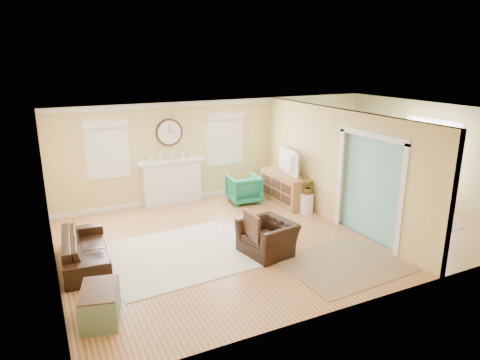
% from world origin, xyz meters
% --- Properties ---
extents(floor, '(9.00, 9.00, 0.00)m').
position_xyz_m(floor, '(0.00, 0.00, 0.00)').
color(floor, '#925C30').
rests_on(floor, ground).
extents(wall_back, '(9.00, 0.02, 2.60)m').
position_xyz_m(wall_back, '(0.00, 3.00, 1.30)').
color(wall_back, '#DDC56F').
rests_on(wall_back, ground).
extents(wall_front, '(9.00, 0.02, 2.60)m').
position_xyz_m(wall_front, '(0.00, -3.00, 1.30)').
color(wall_front, '#DDC56F').
rests_on(wall_front, ground).
extents(wall_left, '(0.02, 6.00, 2.60)m').
position_xyz_m(wall_left, '(-4.50, 0.00, 1.30)').
color(wall_left, '#DDC56F').
rests_on(wall_left, ground).
extents(wall_right, '(0.02, 6.00, 2.60)m').
position_xyz_m(wall_right, '(4.50, 0.00, 1.30)').
color(wall_right, '#DDC56F').
rests_on(wall_right, ground).
extents(ceiling, '(9.00, 6.00, 0.02)m').
position_xyz_m(ceiling, '(0.00, 0.00, 2.60)').
color(ceiling, white).
rests_on(ceiling, wall_back).
extents(partition, '(0.17, 6.00, 2.60)m').
position_xyz_m(partition, '(1.51, 0.28, 1.36)').
color(partition, '#DDC56F').
rests_on(partition, ground).
extents(fireplace, '(1.70, 0.30, 1.17)m').
position_xyz_m(fireplace, '(-1.50, 2.88, 0.60)').
color(fireplace, white).
rests_on(fireplace, ground).
extents(wall_clock, '(0.70, 0.07, 0.70)m').
position_xyz_m(wall_clock, '(-1.50, 2.97, 1.85)').
color(wall_clock, '#4D2C1E').
rests_on(wall_clock, wall_back).
extents(window_left, '(1.05, 0.13, 1.42)m').
position_xyz_m(window_left, '(-3.05, 2.95, 1.66)').
color(window_left, white).
rests_on(window_left, wall_back).
extents(window_right, '(1.05, 0.13, 1.42)m').
position_xyz_m(window_right, '(0.05, 2.95, 1.66)').
color(window_right, white).
rests_on(window_right, wall_back).
extents(french_doors, '(0.06, 1.70, 2.20)m').
position_xyz_m(french_doors, '(4.45, 0.00, 1.10)').
color(french_doors, white).
rests_on(french_doors, ground).
extents(pendant, '(0.30, 0.30, 0.55)m').
position_xyz_m(pendant, '(3.00, 0.00, 2.20)').
color(pendant, gold).
rests_on(pendant, ceiling).
extents(rug_cream, '(2.94, 2.59, 0.01)m').
position_xyz_m(rug_cream, '(-2.31, -0.15, 0.01)').
color(rug_cream, beige).
rests_on(rug_cream, floor).
extents(rug_jute, '(2.19, 1.83, 0.01)m').
position_xyz_m(rug_jute, '(0.26, -1.87, 0.01)').
color(rug_jute, '#997C5A').
rests_on(rug_jute, floor).
extents(rug_grey, '(2.34, 2.92, 0.01)m').
position_xyz_m(rug_grey, '(2.67, -0.21, 0.01)').
color(rug_grey, slate).
rests_on(rug_grey, floor).
extents(sofa, '(0.91, 2.02, 0.57)m').
position_xyz_m(sofa, '(-3.99, 0.27, 0.29)').
color(sofa, black).
rests_on(sofa, floor).
extents(eames_chair, '(1.03, 1.13, 0.65)m').
position_xyz_m(eames_chair, '(-0.75, -0.81, 0.32)').
color(eames_chair, black).
rests_on(eames_chair, floor).
extents(green_chair, '(0.84, 0.86, 0.72)m').
position_xyz_m(green_chair, '(0.19, 2.11, 0.36)').
color(green_chair, '#1F7E5B').
rests_on(green_chair, floor).
extents(trunk, '(0.70, 0.94, 0.49)m').
position_xyz_m(trunk, '(-4.01, -1.66, 0.24)').
color(trunk, gray).
rests_on(trunk, floor).
extents(credenza, '(0.55, 1.63, 0.80)m').
position_xyz_m(credenza, '(1.12, 1.59, 0.40)').
color(credenza, '#A97744').
rests_on(credenza, floor).
extents(tv, '(0.29, 1.10, 0.63)m').
position_xyz_m(tv, '(1.10, 1.59, 1.11)').
color(tv, black).
rests_on(tv, credenza).
extents(garden_stool, '(0.33, 0.33, 0.48)m').
position_xyz_m(garden_stool, '(1.20, 0.70, 0.24)').
color(garden_stool, white).
rests_on(garden_stool, floor).
extents(potted_plant, '(0.46, 0.45, 0.39)m').
position_xyz_m(potted_plant, '(1.20, 0.70, 0.68)').
color(potted_plant, '#337F33').
rests_on(potted_plant, garden_stool).
extents(dining_table, '(1.42, 2.05, 0.66)m').
position_xyz_m(dining_table, '(2.67, -0.21, 0.33)').
color(dining_table, '#4D2C1E').
rests_on(dining_table, floor).
extents(dining_chair_n, '(0.47, 0.47, 1.03)m').
position_xyz_m(dining_chair_n, '(2.69, 0.85, 0.61)').
color(dining_chair_n, slate).
rests_on(dining_chair_n, floor).
extents(dining_chair_s, '(0.40, 0.40, 0.89)m').
position_xyz_m(dining_chair_s, '(2.60, -1.39, 0.52)').
color(dining_chair_s, slate).
rests_on(dining_chair_s, floor).
extents(dining_chair_w, '(0.48, 0.48, 0.93)m').
position_xyz_m(dining_chair_w, '(2.02, -0.14, 0.54)').
color(dining_chair_w, white).
rests_on(dining_chair_w, floor).
extents(dining_chair_e, '(0.46, 0.46, 0.89)m').
position_xyz_m(dining_chair_e, '(3.30, -0.11, 0.52)').
color(dining_chair_e, slate).
rests_on(dining_chair_e, floor).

